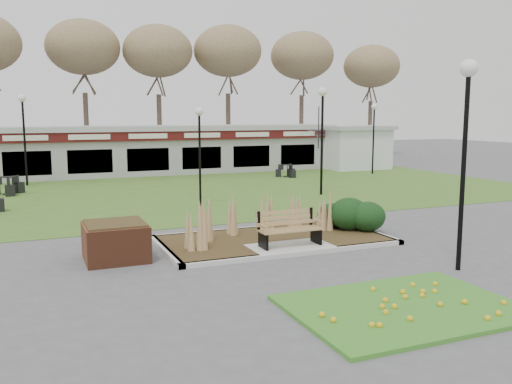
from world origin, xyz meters
name	(u,v)px	position (x,y,z in m)	size (l,w,h in m)	color
ground	(293,252)	(0.00, 0.00, 0.00)	(100.00, 100.00, 0.00)	#515154
lawn	(177,192)	(0.00, 12.00, 0.01)	(34.00, 16.00, 0.02)	#3D6821
flower_bed	(404,306)	(0.00, -4.60, 0.07)	(4.20, 3.00, 0.16)	#2B6D1F
planting_bed	(311,225)	(1.27, 1.35, 0.37)	(6.75, 3.40, 1.27)	#352915
park_bench	(289,228)	(0.00, 0.25, 0.59)	(1.70, 0.66, 0.93)	olive
brick_planter	(116,241)	(-4.40, 1.00, 0.48)	(1.50, 1.50, 0.95)	brown
food_pavilion	(143,150)	(0.00, 19.96, 1.48)	(24.60, 3.40, 2.90)	gray
service_hut	(354,147)	(13.50, 18.00, 1.45)	(4.40, 3.40, 2.83)	silver
tree_backdrop	(118,47)	(0.00, 28.00, 8.36)	(47.24, 5.24, 10.36)	#47382B
lamp_post_near_left	(466,118)	(2.81, -2.97, 3.49)	(0.40, 0.40, 4.79)	black
lamp_post_mid_left	(199,135)	(-0.22, 7.57, 2.80)	(0.32, 0.32, 3.84)	black
lamp_post_mid_right	(322,117)	(5.69, 8.55, 3.46)	(0.39, 0.39, 4.75)	black
lamp_post_far_right	(374,123)	(12.80, 14.87, 3.06)	(0.35, 0.35, 4.20)	black
lamp_post_far_left	(23,120)	(-6.45, 17.00, 3.32)	(0.38, 0.38, 4.55)	black
bistro_set_b	(8,189)	(-7.24, 13.97, 0.29)	(1.48, 1.41, 0.80)	black
bistro_set_c	(287,173)	(7.32, 15.35, 0.25)	(1.31, 1.22, 0.70)	black
patio_umbrella	(318,147)	(8.00, 13.00, 1.83)	(2.64, 2.68, 2.88)	black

